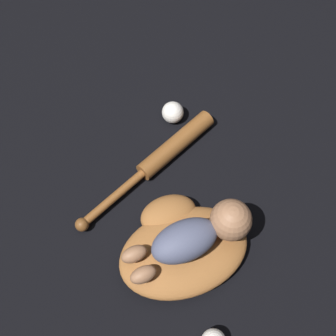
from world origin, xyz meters
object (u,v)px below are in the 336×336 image
baseball_bat (163,156)px  baseball_glove (181,245)px  baby_figure (200,234)px  baseball (173,112)px

baseball_bat → baseball_glove: bearing=-79.1°
baby_figure → baseball: size_ratio=4.91×
baseball_bat → baseball: size_ratio=5.86×
baseball_glove → baseball_bat: bearing=100.9°
baby_figure → baseball: 0.47m
baseball_bat → baby_figure: bearing=-70.4°
baseball_bat → baseball: baseball is taller
baseball_glove → baseball_bat: 0.30m
baseball_glove → baseball: size_ratio=6.05×
baseball_glove → baseball_bat: size_ratio=1.03×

